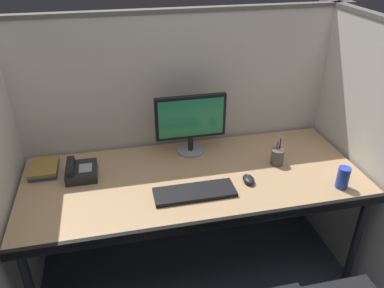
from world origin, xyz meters
TOP-DOWN VIEW (x-y plane):
  - cubicle_partition_rear at (0.00, 0.74)m, footprint 2.21×0.06m
  - cubicle_partition_right at (0.99, 0.20)m, footprint 0.06×1.41m
  - desk at (0.00, 0.29)m, footprint 1.90×0.80m
  - monitor_center at (0.04, 0.57)m, footprint 0.43×0.17m
  - keyboard_main at (-0.03, 0.13)m, footprint 0.43×0.15m
  - computer_mouse at (0.28, 0.18)m, footprint 0.06×0.10m
  - desk_phone at (-0.62, 0.44)m, footprint 0.17×0.19m
  - soda_can at (0.75, 0.02)m, footprint 0.07×0.07m
  - pen_cup at (0.51, 0.32)m, footprint 0.08×0.08m
  - book_stack at (-0.83, 0.53)m, footprint 0.15×0.22m

SIDE VIEW (x-z plane):
  - desk at x=0.00m, z-range 0.32..1.06m
  - keyboard_main at x=-0.03m, z-range 0.74..0.76m
  - computer_mouse at x=0.28m, z-range 0.74..0.77m
  - book_stack at x=-0.83m, z-range 0.74..0.78m
  - desk_phone at x=-0.62m, z-range 0.73..0.82m
  - pen_cup at x=0.51m, z-range 0.71..0.87m
  - cubicle_partition_rear at x=0.00m, z-range 0.00..1.58m
  - cubicle_partition_right at x=0.99m, z-range 0.00..1.58m
  - soda_can at x=0.75m, z-range 0.74..0.86m
  - monitor_center at x=0.04m, z-range 0.77..1.14m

